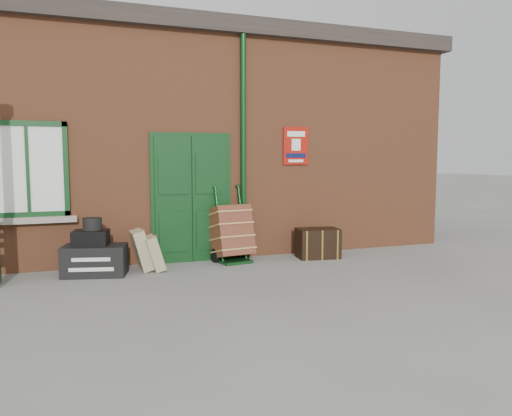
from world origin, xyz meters
name	(u,v)px	position (x,y,z in m)	size (l,w,h in m)	color
ground	(233,278)	(0.00, 0.00, 0.00)	(80.00, 80.00, 0.00)	gray
station_building	(183,142)	(0.00, 3.49, 2.16)	(10.30, 4.30, 4.36)	brown
houdini_trunk	(95,260)	(-1.96, 0.93, 0.24)	(0.95, 0.52, 0.47)	black
strongbox	(91,238)	(-2.01, 0.93, 0.59)	(0.52, 0.38, 0.24)	black
hatbox	(92,224)	(-1.98, 0.96, 0.81)	(0.28, 0.28, 0.19)	black
suitcase_back	(142,250)	(-1.23, 1.03, 0.34)	(0.19, 0.47, 0.65)	tan
suitcase_front	(154,253)	(-1.05, 0.93, 0.29)	(0.17, 0.42, 0.56)	tan
porter_trolley	(231,233)	(0.35, 1.22, 0.51)	(0.73, 0.77, 1.32)	#0E3814
dark_trunk	(318,243)	(1.94, 0.98, 0.27)	(0.75, 0.49, 0.54)	black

